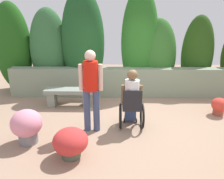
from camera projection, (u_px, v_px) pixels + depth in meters
The scene contains 9 objects.
ground_plane at pixel (133, 123), 5.19m from camera, with size 13.40×13.40×0.00m, color #9A7C65.
stone_retaining_wall at pixel (129, 82), 6.84m from camera, with size 7.27×0.38×0.89m, color gray.
hedge_backdrop at pixel (123, 49), 7.07m from camera, with size 8.83×1.10×3.24m.
stone_bench at pixel (70, 95), 6.09m from camera, with size 1.33×0.40×0.49m.
person_in_wheelchair at pixel (132, 101), 4.82m from camera, with size 0.53×0.66×1.33m.
person_standing_companion at pixel (91, 86), 4.56m from camera, with size 0.49×0.30×1.74m.
flower_pot_purple_near at pixel (71, 143), 3.85m from camera, with size 0.62×0.62×0.54m.
flower_pot_terracotta_by_wall at pixel (219, 106), 5.57m from camera, with size 0.38×0.38×0.44m.
flower_pot_small_foreground at pixel (27, 125), 4.28m from camera, with size 0.60×0.60×0.69m.
Camera 1 is at (-0.42, -4.70, 2.36)m, focal length 35.68 mm.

